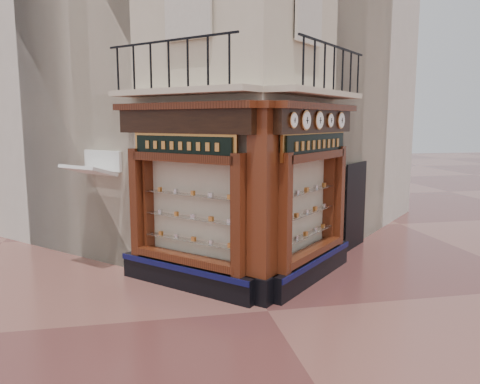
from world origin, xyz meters
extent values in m
plane|color=#542A27|center=(0.00, 0.00, 0.00)|extent=(80.00, 80.00, 0.00)
cube|color=beige|center=(0.00, 6.16, 6.00)|extent=(11.31, 11.31, 12.00)
cube|color=beige|center=(-2.47, 8.63, 5.50)|extent=(11.31, 11.31, 11.00)
cube|color=beige|center=(2.47, 8.63, 5.50)|extent=(11.31, 11.31, 11.00)
cube|color=black|center=(-1.44, 1.54, 0.28)|extent=(2.72, 2.72, 0.55)
cube|color=#0B0D3B|center=(-1.57, 1.41, 0.49)|extent=(2.50, 2.50, 0.12)
cube|color=#3C170A|center=(-0.45, 0.55, 1.77)|extent=(0.37, 0.37, 2.45)
cube|color=#3C170A|center=(-2.43, 2.53, 1.77)|extent=(0.37, 0.37, 2.45)
cube|color=#FFE3C1|center=(-1.20, 1.77, 1.75)|extent=(1.80, 1.80, 2.10)
cube|color=black|center=(-1.42, 1.55, 3.60)|extent=(2.69, 2.69, 0.50)
cube|color=#3C170A|center=(-1.47, 1.50, 3.91)|extent=(2.86, 2.86, 0.14)
cube|color=black|center=(1.44, 1.54, 0.28)|extent=(2.72, 2.72, 0.55)
cube|color=#0B0D3B|center=(1.57, 1.41, 0.49)|extent=(2.50, 2.50, 0.12)
cube|color=#3C170A|center=(0.45, 0.55, 1.77)|extent=(0.37, 0.37, 2.45)
cube|color=#3C170A|center=(2.43, 2.53, 1.77)|extent=(0.37, 0.37, 2.45)
cube|color=#FFE3C1|center=(1.20, 1.77, 1.75)|extent=(1.80, 1.80, 2.10)
cube|color=black|center=(1.42, 1.55, 3.60)|extent=(2.69, 2.69, 0.50)
cube|color=#3C170A|center=(1.47, 1.50, 3.91)|extent=(2.86, 2.86, 0.14)
cube|color=black|center=(0.00, 0.50, 0.28)|extent=(0.78, 0.78, 0.55)
cube|color=#3C170A|center=(0.00, 0.50, 2.20)|extent=(0.64, 0.64, 3.50)
cube|color=#3C170A|center=(0.00, 0.50, 3.91)|extent=(0.85, 0.85, 0.14)
cube|color=beige|center=(-1.48, 1.49, 4.20)|extent=(2.97, 2.97, 0.12)
cube|color=black|center=(-1.72, 1.26, 5.15)|extent=(2.36, 2.36, 0.04)
cube|color=beige|center=(1.48, 1.49, 4.20)|extent=(2.97, 2.97, 0.12)
cube|color=black|center=(1.72, 1.26, 5.15)|extent=(2.36, 2.36, 0.04)
cylinder|color=#C77F42|center=(0.60, 0.51, 3.62)|extent=(0.26, 0.26, 0.32)
cylinder|color=white|center=(0.62, 0.49, 3.62)|extent=(0.21, 0.21, 0.27)
cube|color=black|center=(0.63, 0.47, 3.62)|extent=(0.02, 0.02, 0.11)
cube|color=black|center=(0.63, 0.47, 3.62)|extent=(0.06, 0.06, 0.01)
cylinder|color=#C77F42|center=(0.99, 0.89, 3.62)|extent=(0.32, 0.32, 0.41)
cylinder|color=white|center=(1.01, 0.87, 3.62)|extent=(0.26, 0.26, 0.35)
cube|color=black|center=(1.02, 0.86, 3.62)|extent=(0.02, 0.02, 0.14)
cube|color=black|center=(1.02, 0.86, 3.62)|extent=(0.08, 0.08, 0.01)
cylinder|color=#C77F42|center=(1.44, 1.35, 3.62)|extent=(0.32, 0.32, 0.40)
cylinder|color=white|center=(1.46, 1.33, 3.62)|extent=(0.26, 0.26, 0.34)
cube|color=black|center=(1.48, 1.32, 3.62)|extent=(0.02, 0.02, 0.13)
cube|color=black|center=(1.48, 1.32, 3.62)|extent=(0.08, 0.08, 0.01)
cylinder|color=#C77F42|center=(1.87, 1.77, 3.62)|extent=(0.26, 0.26, 0.32)
cylinder|color=white|center=(1.89, 1.75, 3.62)|extent=(0.21, 0.21, 0.28)
cube|color=black|center=(1.90, 1.74, 3.62)|extent=(0.02, 0.02, 0.11)
cube|color=black|center=(1.90, 1.74, 3.62)|extent=(0.07, 0.07, 0.01)
cylinder|color=#C77F42|center=(2.32, 2.22, 3.62)|extent=(0.31, 0.31, 0.39)
cylinder|color=white|center=(2.34, 2.20, 3.62)|extent=(0.25, 0.25, 0.34)
cube|color=black|center=(2.35, 2.19, 3.62)|extent=(0.02, 0.02, 0.13)
cube|color=black|center=(2.35, 2.19, 3.62)|extent=(0.08, 0.08, 0.01)
cube|color=#CB833B|center=(-1.45, 1.53, 3.10)|extent=(1.98, 1.98, 0.53)
cube|color=black|center=(-1.48, 1.50, 3.10)|extent=(1.84, 1.84, 0.40)
cube|color=#CB833B|center=(1.45, 1.53, 3.10)|extent=(2.24, 2.24, 0.60)
cube|color=black|center=(1.48, 1.50, 3.10)|extent=(2.08, 2.08, 0.45)
camera|label=1|loc=(-2.18, -8.25, 3.60)|focal=35.00mm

